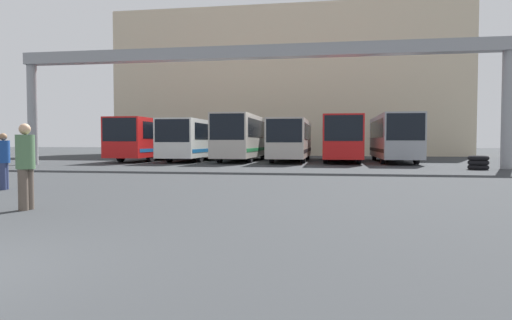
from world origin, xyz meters
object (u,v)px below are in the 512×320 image
object	(u,v)px
pedestrian_near_center	(25,164)
pedestrian_near_right	(4,160)
bus_slot_1	(198,138)
bus_slot_3	(291,138)
bus_slot_4	(341,136)
bus_slot_0	(153,137)
bus_slot_2	(243,135)
tire_stack	(478,163)
bus_slot_5	(394,136)

from	to	relation	value
pedestrian_near_center	pedestrian_near_right	xyz separation A→B (m)	(-3.34, 3.58, -0.07)
bus_slot_1	pedestrian_near_right	xyz separation A→B (m)	(0.26, -21.34, -0.82)
bus_slot_3	bus_slot_4	size ratio (longest dim) A/B	1.03
bus_slot_0	bus_slot_2	size ratio (longest dim) A/B	1.06
bus_slot_4	pedestrian_near_right	size ratio (longest dim) A/B	6.13
bus_slot_0	pedestrian_near_right	bearing A→B (deg)	-79.72
bus_slot_2	bus_slot_3	bearing A→B (deg)	0.08
bus_slot_0	tire_stack	world-z (taller)	bus_slot_0
bus_slot_1	pedestrian_near_center	size ratio (longest dim) A/B	6.19
bus_slot_2	bus_slot_0	bearing A→B (deg)	177.53
bus_slot_2	bus_slot_5	world-z (taller)	bus_slot_2
bus_slot_1	tire_stack	xyz separation A→B (m)	(17.63, -8.57, -1.37)
bus_slot_0	bus_slot_4	size ratio (longest dim) A/B	1.08
bus_slot_5	pedestrian_near_right	xyz separation A→B (m)	(-14.17, -20.81, -0.94)
bus_slot_1	bus_slot_4	xyz separation A→B (m)	(10.82, -0.47, 0.09)
bus_slot_0	bus_slot_5	size ratio (longest dim) A/B	1.10
bus_slot_1	bus_slot_4	distance (m)	10.83
bus_slot_2	pedestrian_near_right	distance (m)	21.29
bus_slot_2	tire_stack	size ratio (longest dim) A/B	10.38
bus_slot_0	bus_slot_4	bearing A→B (deg)	-1.77
bus_slot_0	bus_slot_5	world-z (taller)	bus_slot_5
pedestrian_near_center	tire_stack	xyz separation A→B (m)	(14.03, 16.35, -0.62)
bus_slot_3	bus_slot_4	xyz separation A→B (m)	(3.61, -0.14, 0.11)
bus_slot_5	pedestrian_near_center	size ratio (longest dim) A/B	5.62
bus_slot_0	tire_stack	bearing A→B (deg)	-21.91
bus_slot_4	bus_slot_0	bearing A→B (deg)	178.23
pedestrian_near_center	pedestrian_near_right	world-z (taller)	pedestrian_near_center
bus_slot_4	pedestrian_near_center	size ratio (longest dim) A/B	5.68
bus_slot_0	bus_slot_2	distance (m)	7.22
bus_slot_0	pedestrian_near_right	distance (m)	21.68
bus_slot_2	bus_slot_5	bearing A→B (deg)	-1.02
tire_stack	pedestrian_near_center	bearing A→B (deg)	-130.64
tire_stack	bus_slot_2	bearing A→B (deg)	149.59
bus_slot_1	pedestrian_near_center	world-z (taller)	bus_slot_1
pedestrian_near_center	pedestrian_near_right	size ratio (longest dim) A/B	1.08
tire_stack	bus_slot_1	bearing A→B (deg)	154.08
bus_slot_3	pedestrian_near_center	bearing A→B (deg)	-98.36
bus_slot_4	tire_stack	size ratio (longest dim) A/B	10.12
bus_slot_0	bus_slot_2	bearing A→B (deg)	-2.47
bus_slot_0	bus_slot_5	distance (m)	18.04
bus_slot_0	bus_slot_3	bearing A→B (deg)	-1.62
bus_slot_5	pedestrian_near_right	world-z (taller)	bus_slot_5
bus_slot_1	bus_slot_0	bearing A→B (deg)	-179.63
pedestrian_near_center	bus_slot_1	bearing A→B (deg)	11.22
pedestrian_near_center	pedestrian_near_right	bearing A→B (deg)	46.04
tire_stack	bus_slot_3	bearing A→B (deg)	141.67
bus_slot_2	pedestrian_near_right	xyz separation A→B (m)	(-3.35, -21.01, -0.99)
bus_slot_4	tire_stack	bearing A→B (deg)	-49.93
bus_slot_2	pedestrian_near_center	xyz separation A→B (m)	(-0.01, -24.58, -0.92)
bus_slot_4	tire_stack	world-z (taller)	bus_slot_4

